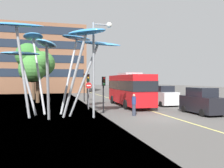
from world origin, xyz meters
The scene contains 15 objects.
ground centered at (-0.75, 0.00, -0.05)m, with size 120.00×240.00×0.10m.
red_bus centered at (0.46, 8.62, 2.02)m, with size 2.95×10.20×3.69m.
leaf_sculpture centered at (-7.92, 3.47, 5.85)m, with size 10.26×10.42×7.45m.
traffic_light_kerb_near centered at (-3.59, 3.85, 2.34)m, with size 0.28×0.42×3.21m.
traffic_light_kerb_far centered at (-4.29, 8.04, 2.56)m, with size 0.28×0.42×3.53m.
traffic_light_island_mid centered at (-3.63, 15.28, 2.72)m, with size 0.28×0.42×3.76m.
car_parked_near centered at (4.42, 1.20, 1.06)m, with size 1.94×4.27×2.27m.
car_parked_mid centered at (4.46, 8.36, 1.07)m, with size 2.05×4.24×2.26m.
car_parked_far centered at (4.33, 14.00, 0.95)m, with size 1.94×4.23×2.01m.
street_lamp centered at (-4.54, 1.65, 4.75)m, with size 1.56×0.44×7.44m.
tree_pavement_near centered at (-9.64, 15.06, 4.86)m, with size 4.47×4.25×6.65m.
tree_pavement_far centered at (-10.72, 20.23, 5.77)m, with size 4.69×5.00×8.19m.
pedestrian centered at (-1.54, 1.73, 0.89)m, with size 0.34×0.34×1.78m.
no_entry_sign centered at (-4.40, 6.94, 1.77)m, with size 0.60×0.12×2.67m.
backdrop_building centered at (-10.51, 43.06, 7.57)m, with size 20.77×14.56×15.14m.
Camera 1 is at (-8.23, -16.35, 2.94)m, focal length 37.92 mm.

